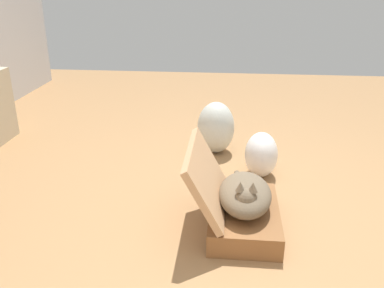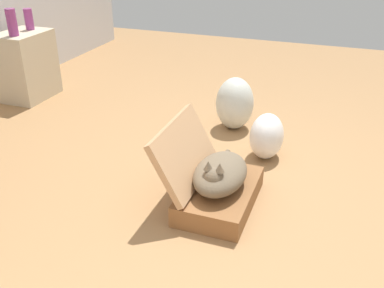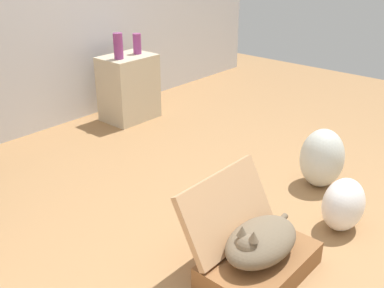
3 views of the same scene
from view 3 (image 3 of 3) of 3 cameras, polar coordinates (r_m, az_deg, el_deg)
The scene contains 9 objects.
ground_plane at distance 2.38m, azimuth 3.13°, elevation -14.44°, with size 7.68×7.68×0.00m, color #9E7247.
suitcase_base at distance 2.28m, azimuth 8.48°, elevation -14.83°, with size 0.58×0.37×0.12m, color brown.
suitcase_lid at distance 2.24m, azimuth 4.44°, elevation -8.19°, with size 0.58×0.37×0.04m, color tan.
cat at distance 2.19m, azimuth 8.59°, elevation -12.01°, with size 0.51×0.27×0.21m.
plastic_bag_white at distance 2.66m, azimuth 18.50°, elevation -7.22°, with size 0.29×0.22×0.30m, color white.
plastic_bag_clear at distance 3.06m, azimuth 16.02°, elevation -1.70°, with size 0.29×0.28×0.39m, color silver.
side_table at distance 4.10m, azimuth -7.95°, elevation 7.01°, with size 0.46×0.34×0.57m, color beige.
vase_tall at distance 3.90m, azimuth -9.26°, elevation 12.06°, with size 0.08×0.08×0.21m, color #8C387A.
vase_short at distance 4.07m, azimuth -6.92°, elevation 12.40°, with size 0.07×0.07×0.18m, color #8C387A.
Camera 3 is at (-1.48, -1.13, 1.49)m, focal length 42.43 mm.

